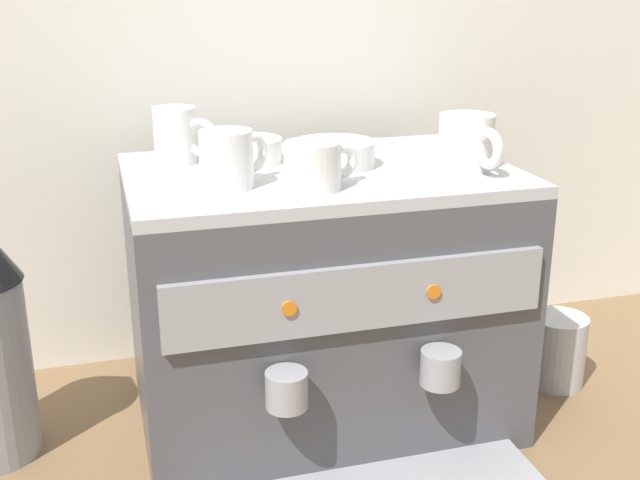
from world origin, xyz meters
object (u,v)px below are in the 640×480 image
espresso_machine (321,299)px  ceramic_bowl_0 (334,154)px  ceramic_bowl_1 (247,151)px  ceramic_cup_0 (229,159)px  ceramic_cup_2 (178,135)px  ceramic_cup_3 (468,142)px  ceramic_cup_1 (315,165)px  milk_pitcher (556,350)px

espresso_machine → ceramic_bowl_0: (0.03, 0.02, 0.23)m
ceramic_bowl_0 → ceramic_bowl_1: 0.14m
ceramic_cup_0 → ceramic_cup_2: bearing=107.2°
ceramic_cup_0 → ceramic_cup_3: ceramic_cup_3 is taller
ceramic_cup_2 → ceramic_bowl_0: bearing=-20.7°
ceramic_cup_2 → ceramic_bowl_1: size_ratio=0.88×
ceramic_cup_1 → milk_pitcher: ceramic_cup_1 is taller
ceramic_cup_0 → ceramic_cup_3: (0.36, 0.00, 0.00)m
ceramic_cup_2 → ceramic_bowl_1: ceramic_cup_2 is taller
ceramic_cup_1 → ceramic_cup_3: 0.25m
ceramic_cup_0 → milk_pitcher: (0.57, 0.05, -0.39)m
ceramic_cup_2 → ceramic_cup_1: bearing=-51.8°
ceramic_cup_3 → milk_pitcher: size_ratio=0.99×
espresso_machine → ceramic_bowl_1: size_ratio=5.32×
ceramic_bowl_0 → ceramic_cup_3: bearing=-21.7°
espresso_machine → ceramic_cup_3: (0.21, -0.06, 0.25)m
ceramic_cup_0 → ceramic_bowl_0: 0.19m
ceramic_cup_3 → milk_pitcher: bearing=10.9°
espresso_machine → milk_pitcher: 0.45m
ceramic_cup_0 → milk_pitcher: 0.69m
ceramic_cup_3 → ceramic_bowl_0: ceramic_cup_3 is taller
ceramic_bowl_0 → milk_pitcher: (0.40, -0.03, -0.37)m
espresso_machine → ceramic_cup_0: 0.29m
ceramic_cup_2 → milk_pitcher: bearing=-10.6°
ceramic_bowl_1 → milk_pitcher: size_ratio=0.85×
espresso_machine → milk_pitcher: espresso_machine is taller
ceramic_cup_0 → ceramic_bowl_0: (0.17, 0.08, -0.02)m
ceramic_bowl_0 → ceramic_cup_1: bearing=-118.2°
ceramic_bowl_0 → ceramic_bowl_1: bearing=152.7°
ceramic_cup_2 → ceramic_cup_3: ceramic_cup_2 is taller
ceramic_cup_1 → ceramic_cup_2: 0.26m
ceramic_cup_1 → ceramic_bowl_1: (-0.06, 0.18, -0.01)m
espresso_machine → ceramic_cup_1: (-0.04, -0.10, 0.24)m
ceramic_bowl_1 → ceramic_cup_1: bearing=-72.3°
ceramic_cup_3 → ceramic_bowl_0: 0.20m
ceramic_cup_0 → espresso_machine: bearing=22.5°
ceramic_cup_2 → milk_pitcher: size_ratio=0.74×
ceramic_cup_1 → ceramic_cup_2: (-0.16, 0.20, 0.01)m
ceramic_cup_2 → milk_pitcher: 0.74m
ceramic_cup_2 → ceramic_cup_3: 0.44m
ceramic_cup_0 → ceramic_bowl_0: size_ratio=0.84×
ceramic_cup_1 → ceramic_cup_0: bearing=159.4°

